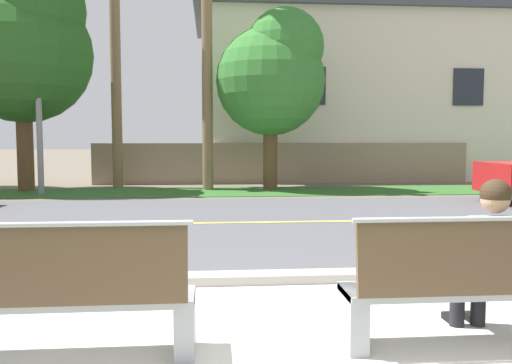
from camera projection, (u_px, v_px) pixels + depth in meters
name	position (u px, v px, depth m)	size (l,w,h in m)	color
ground_plane	(230.00, 212.00, 11.39)	(140.00, 140.00, 0.00)	#665B4C
sidewalk_pavement	(271.00, 355.00, 3.84)	(44.00, 3.60, 0.01)	beige
curb_edge	(251.00, 278.00, 5.77)	(44.00, 0.30, 0.11)	#ADA89E
street_asphalt	(234.00, 223.00, 9.90)	(52.00, 8.00, 0.01)	#515156
road_centre_line	(234.00, 223.00, 9.90)	(48.00, 0.14, 0.01)	#E0CC4C
far_verge_grass	(225.00, 192.00, 15.68)	(48.00, 2.80, 0.02)	#2D6026
bench_left	(55.00, 298.00, 3.69)	(1.90, 0.48, 1.01)	#9EA0A8
bench_right	(474.00, 288.00, 3.94)	(1.90, 0.48, 1.01)	#9EA0A8
seated_person_grey	(487.00, 253.00, 4.11)	(0.52, 0.68, 1.25)	black
streetlamp	(39.00, 42.00, 14.71)	(0.24, 2.10, 7.36)	gray
shade_tree_left	(25.00, 43.00, 15.51)	(4.01, 4.01, 6.62)	brown
shade_tree_centre	(274.00, 73.00, 16.16)	(3.28, 3.28, 5.42)	brown
garden_wall	(283.00, 163.00, 18.70)	(13.00, 0.36, 1.40)	gray
house_across_street	(364.00, 93.00, 21.98)	(13.63, 6.91, 6.73)	beige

